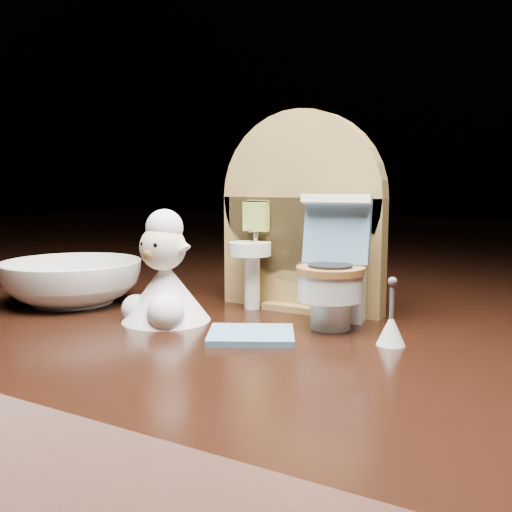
{
  "coord_description": "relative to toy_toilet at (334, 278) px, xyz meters",
  "views": [
    {
      "loc": [
        0.18,
        -0.33,
        0.1
      ],
      "look_at": [
        -0.01,
        0.02,
        0.05
      ],
      "focal_mm": 40.0,
      "sensor_mm": 36.0,
      "label": 1
    }
  ],
  "objects": [
    {
      "name": "backdrop_panel",
      "position": [
        -0.04,
        0.03,
        0.03
      ],
      "size": [
        0.13,
        0.05,
        0.15
      ],
      "color": "#9F7E45",
      "rests_on": "ground"
    },
    {
      "name": "toy_toilet",
      "position": [
        0.0,
        0.0,
        0.0
      ],
      "size": [
        0.05,
        0.06,
        0.09
      ],
      "rotation": [
        0.0,
        0.0,
        0.16
      ],
      "color": "white",
      "rests_on": "ground"
    },
    {
      "name": "bath_mat",
      "position": [
        -0.03,
        -0.06,
        -0.03
      ],
      "size": [
        0.07,
        0.06,
        0.0
      ],
      "primitive_type": "cube",
      "rotation": [
        0.0,
        0.0,
        0.49
      ],
      "color": "#6090B6",
      "rests_on": "ground"
    },
    {
      "name": "toilet_brush",
      "position": [
        0.05,
        -0.03,
        -0.02
      ],
      "size": [
        0.02,
        0.02,
        0.04
      ],
      "color": "white",
      "rests_on": "ground"
    },
    {
      "name": "plush_lamb",
      "position": [
        -0.11,
        -0.05,
        -0.0
      ],
      "size": [
        0.06,
        0.06,
        0.08
      ],
      "rotation": [
        0.0,
        0.0,
        -0.06
      ],
      "color": "white",
      "rests_on": "ground"
    },
    {
      "name": "ceramic_bowl",
      "position": [
        -0.21,
        -0.04,
        -0.02
      ],
      "size": [
        0.14,
        0.14,
        0.03
      ],
      "primitive_type": "imported",
      "rotation": [
        0.0,
        0.0,
        -0.39
      ],
      "color": "white",
      "rests_on": "ground"
    }
  ]
}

